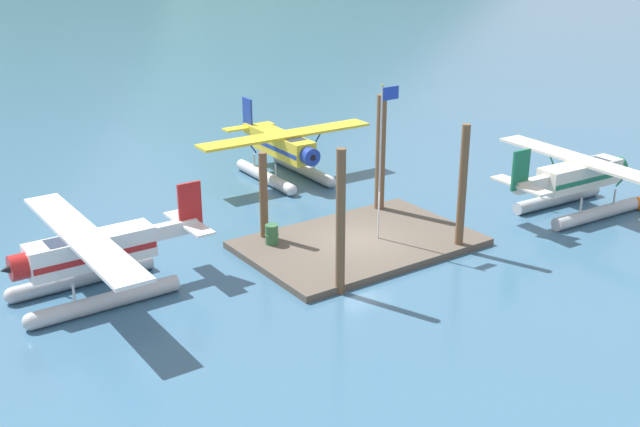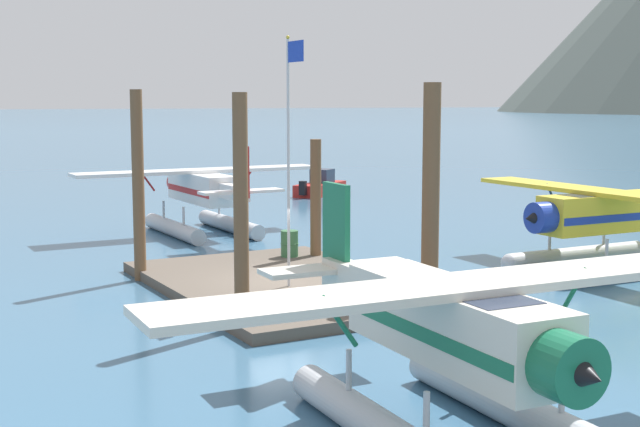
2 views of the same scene
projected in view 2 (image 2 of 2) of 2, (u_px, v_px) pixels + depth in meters
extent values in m
plane|color=#38607F|center=(285.00, 290.00, 25.71)|extent=(1200.00, 1200.00, 0.00)
cube|color=brown|center=(285.00, 285.00, 25.69)|extent=(10.12, 6.65, 0.30)
cylinder|color=brown|center=(138.00, 186.00, 26.77)|extent=(0.37, 0.37, 5.83)
cylinder|color=brown|center=(241.00, 212.00, 21.08)|extent=(0.36, 0.36, 5.69)
cylinder|color=brown|center=(316.00, 202.00, 29.57)|extent=(0.37, 0.37, 4.21)
cylinder|color=brown|center=(431.00, 194.00, 23.72)|extent=(0.48, 0.48, 5.97)
cylinder|color=silver|center=(288.00, 165.00, 24.36)|extent=(0.08, 0.08, 6.85)
cube|color=#1E3DB2|center=(295.00, 51.00, 23.58)|extent=(0.90, 0.03, 0.56)
sphere|color=gold|center=(288.00, 37.00, 23.92)|extent=(0.10, 0.10, 0.10)
cylinder|color=#33663D|center=(290.00, 244.00, 29.46)|extent=(0.58, 0.58, 0.88)
torus|color=#33663D|center=(290.00, 244.00, 29.46)|extent=(0.62, 0.62, 0.04)
cylinder|color=#B7BABF|center=(512.00, 408.00, 14.89)|extent=(5.62, 0.92, 0.64)
cylinder|color=#B7BABF|center=(562.00, 391.00, 13.73)|extent=(0.10, 0.10, 0.70)
cylinder|color=#B7BABF|center=(471.00, 352.00, 15.87)|extent=(0.10, 0.10, 0.70)
cylinder|color=#B7BABF|center=(426.00, 415.00, 12.65)|extent=(0.10, 0.10, 0.70)
cylinder|color=#B7BABF|center=(349.00, 370.00, 14.79)|extent=(0.10, 0.10, 0.70)
cube|color=silver|center=(453.00, 323.00, 14.14)|extent=(4.86, 1.48, 1.20)
cube|color=#196B47|center=(452.00, 329.00, 14.16)|extent=(4.76, 1.49, 0.24)
cube|color=#283347|center=(494.00, 317.00, 13.14)|extent=(1.15, 1.11, 0.56)
cube|color=silver|center=(464.00, 285.00, 13.79)|extent=(1.92, 10.46, 0.14)
cylinder|color=#196B47|center=(572.00, 293.00, 14.78)|extent=(0.11, 0.63, 0.84)
cylinder|color=#196B47|center=(339.00, 321.00, 12.88)|extent=(0.11, 0.63, 0.84)
cylinder|color=#196B47|center=(568.00, 368.00, 11.73)|extent=(0.65, 0.99, 0.96)
cone|color=black|center=(592.00, 378.00, 11.33)|extent=(0.37, 0.38, 0.36)
cube|color=silver|center=(357.00, 280.00, 17.03)|extent=(2.22, 0.55, 0.56)
cube|color=#196B47|center=(336.00, 230.00, 17.73)|extent=(1.00, 0.17, 1.90)
cube|color=silver|center=(338.00, 268.00, 17.73)|extent=(0.96, 3.24, 0.10)
cylinder|color=#B7BABF|center=(634.00, 269.00, 27.25)|extent=(0.77, 5.61, 0.64)
sphere|color=#B7BABF|center=(566.00, 277.00, 25.97)|extent=(0.64, 0.64, 0.64)
cylinder|color=#B7BABF|center=(577.00, 256.00, 29.45)|extent=(0.77, 5.61, 0.64)
sphere|color=#B7BABF|center=(511.00, 263.00, 28.17)|extent=(0.64, 0.64, 0.64)
cylinder|color=#B7BABF|center=(607.00, 250.00, 26.62)|extent=(0.10, 0.10, 0.70)
cylinder|color=#B7BABF|center=(550.00, 239.00, 28.82)|extent=(0.10, 0.10, 0.70)
cylinder|color=#B7BABF|center=(604.00, 234.00, 29.91)|extent=(0.10, 0.10, 0.70)
cube|color=yellow|center=(606.00, 212.00, 28.14)|extent=(1.35, 4.83, 1.20)
cube|color=#1E389E|center=(606.00, 216.00, 28.16)|extent=(1.37, 4.73, 0.24)
cube|color=#283347|center=(581.00, 204.00, 27.61)|extent=(1.08, 1.12, 0.56)
cube|color=yellow|center=(600.00, 192.00, 27.92)|extent=(10.43, 1.63, 0.14)
cylinder|color=#1E389E|center=(552.00, 196.00, 29.90)|extent=(0.62, 0.09, 0.84)
cylinder|color=#1E389E|center=(541.00, 218.00, 26.91)|extent=(0.97, 0.62, 0.96)
cone|color=black|center=(530.00, 218.00, 26.70)|extent=(0.37, 0.36, 0.36)
cylinder|color=#B7BABF|center=(174.00, 229.00, 35.83)|extent=(5.60, 0.65, 0.64)
sphere|color=#B7BABF|center=(152.00, 221.00, 38.26)|extent=(0.64, 0.64, 0.64)
cylinder|color=#B7BABF|center=(230.00, 224.00, 37.03)|extent=(5.60, 0.65, 0.64)
sphere|color=#B7BABF|center=(206.00, 217.00, 39.46)|extent=(0.64, 0.64, 0.64)
cylinder|color=#B7BABF|center=(164.00, 209.00, 36.79)|extent=(0.10, 0.10, 0.70)
cylinder|color=#B7BABF|center=(184.00, 216.00, 34.70)|extent=(0.10, 0.10, 0.70)
cylinder|color=#B7BABF|center=(219.00, 206.00, 37.99)|extent=(0.10, 0.10, 0.70)
cylinder|color=#B7BABF|center=(242.00, 212.00, 35.90)|extent=(0.10, 0.10, 0.70)
cube|color=white|center=(202.00, 188.00, 36.22)|extent=(4.80, 1.25, 1.20)
cube|color=#B21E1E|center=(202.00, 190.00, 36.24)|extent=(4.71, 1.27, 0.24)
cube|color=#283347|center=(192.00, 178.00, 37.12)|extent=(1.10, 1.06, 0.56)
cube|color=white|center=(199.00, 171.00, 36.40)|extent=(1.43, 10.40, 0.14)
cylinder|color=#B21E1E|center=(148.00, 181.00, 35.39)|extent=(0.08, 0.62, 0.84)
cylinder|color=#B21E1E|center=(248.00, 177.00, 37.50)|extent=(0.08, 0.62, 0.84)
cylinder|color=#B21E1E|center=(179.00, 182.00, 38.57)|extent=(0.60, 0.96, 0.96)
cone|color=black|center=(176.00, 182.00, 38.96)|extent=(0.35, 0.36, 0.36)
cube|color=white|center=(233.00, 192.00, 33.39)|extent=(2.20, 0.45, 0.56)
cube|color=#B21E1E|center=(242.00, 172.00, 32.50)|extent=(1.00, 0.12, 1.90)
cube|color=white|center=(242.00, 192.00, 32.68)|extent=(0.81, 3.20, 0.10)
cube|color=#B2231E|center=(320.00, 189.00, 51.74)|extent=(3.68, 4.28, 0.70)
sphere|color=#B2231E|center=(335.00, 186.00, 53.63)|extent=(0.70, 0.70, 0.70)
cube|color=#283347|center=(322.00, 176.00, 51.92)|extent=(1.59, 1.62, 0.80)
cube|color=black|center=(303.00, 188.00, 49.67)|extent=(0.48, 0.47, 0.80)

